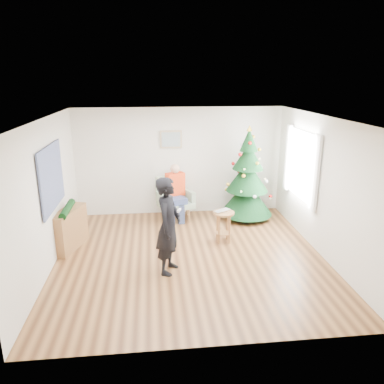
{
  "coord_description": "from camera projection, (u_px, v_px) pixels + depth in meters",
  "views": [
    {
      "loc": [
        -0.66,
        -6.4,
        3.27
      ],
      "look_at": [
        0.1,
        0.6,
        1.1
      ],
      "focal_mm": 35.0,
      "sensor_mm": 36.0,
      "label": 1
    }
  ],
  "objects": [
    {
      "name": "ceiling",
      "position": [
        190.0,
        118.0,
        6.35
      ],
      "size": [
        5.0,
        5.0,
        0.0
      ],
      "primitive_type": "plane",
      "rotation": [
        3.14,
        0.0,
        0.0
      ],
      "color": "white",
      "rests_on": "wall_back"
    },
    {
      "name": "garland",
      "position": [
        67.0,
        209.0,
        7.24
      ],
      "size": [
        0.14,
        0.9,
        0.14
      ],
      "primitive_type": "cylinder",
      "rotation": [
        1.57,
        0.0,
        0.0
      ],
      "color": "black",
      "rests_on": "console"
    },
    {
      "name": "wall_front",
      "position": [
        212.0,
        254.0,
        4.35
      ],
      "size": [
        5.0,
        0.0,
        5.0
      ],
      "primitive_type": "plane",
      "rotation": [
        -1.57,
        0.0,
        0.0
      ],
      "color": "silver",
      "rests_on": "floor"
    },
    {
      "name": "curtains",
      "position": [
        300.0,
        165.0,
        7.87
      ],
      "size": [
        0.05,
        1.75,
        1.5
      ],
      "color": "white",
      "rests_on": "wall_right"
    },
    {
      "name": "window_panel",
      "position": [
        302.0,
        165.0,
        7.88
      ],
      "size": [
        0.04,
        1.3,
        1.4
      ],
      "primitive_type": "cube",
      "color": "white",
      "rests_on": "wall_right"
    },
    {
      "name": "framed_picture",
      "position": [
        171.0,
        139.0,
        8.89
      ],
      "size": [
        0.52,
        0.05,
        0.42
      ],
      "color": "tan",
      "rests_on": "wall_back"
    },
    {
      "name": "game_controller",
      "position": [
        179.0,
        210.0,
        6.25
      ],
      "size": [
        0.08,
        0.13,
        0.04
      ],
      "primitive_type": "cube",
      "rotation": [
        0.0,
        0.0,
        -0.36
      ],
      "color": "white",
      "rests_on": "standing_man"
    },
    {
      "name": "wall_back",
      "position": [
        179.0,
        161.0,
        9.1
      ],
      "size": [
        5.0,
        0.0,
        5.0
      ],
      "primitive_type": "plane",
      "rotation": [
        1.57,
        0.0,
        0.0
      ],
      "color": "silver",
      "rests_on": "floor"
    },
    {
      "name": "seated_person",
      "position": [
        176.0,
        192.0,
        8.8
      ],
      "size": [
        0.54,
        0.69,
        1.32
      ],
      "rotation": [
        0.0,
        0.0,
        0.38
      ],
      "color": "navy",
      "rests_on": "armchair"
    },
    {
      "name": "tapestry",
      "position": [
        52.0,
        177.0,
        6.68
      ],
      "size": [
        0.03,
        1.5,
        1.15
      ],
      "primitive_type": "cube",
      "color": "black",
      "rests_on": "wall_left"
    },
    {
      "name": "armchair",
      "position": [
        175.0,
        203.0,
        8.94
      ],
      "size": [
        0.93,
        0.92,
        1.01
      ],
      "rotation": [
        0.0,
        0.0,
        0.38
      ],
      "color": "gray",
      "rests_on": "floor"
    },
    {
      "name": "laptop",
      "position": [
        224.0,
        211.0,
        7.57
      ],
      "size": [
        0.42,
        0.39,
        0.03
      ],
      "primitive_type": "imported",
      "rotation": [
        0.0,
        0.0,
        0.58
      ],
      "color": "silver",
      "rests_on": "stool"
    },
    {
      "name": "christmas_tree",
      "position": [
        247.0,
        178.0,
        8.79
      ],
      "size": [
        1.23,
        1.23,
        2.23
      ],
      "rotation": [
        0.0,
        0.0,
        0.23
      ],
      "color": "#3F2816",
      "rests_on": "floor"
    },
    {
      "name": "floor",
      "position": [
        190.0,
        257.0,
        7.11
      ],
      "size": [
        5.0,
        5.0,
        0.0
      ],
      "primitive_type": "plane",
      "color": "brown",
      "rests_on": "ground"
    },
    {
      "name": "wall_right",
      "position": [
        323.0,
        187.0,
        6.99
      ],
      "size": [
        0.0,
        5.0,
        5.0
      ],
      "primitive_type": "plane",
      "rotation": [
        1.57,
        0.0,
        -1.57
      ],
      "color": "silver",
      "rests_on": "floor"
    },
    {
      "name": "stool",
      "position": [
        223.0,
        227.0,
        7.67
      ],
      "size": [
        0.43,
        0.43,
        0.65
      ],
      "rotation": [
        0.0,
        0.0,
        0.24
      ],
      "color": "brown",
      "rests_on": "floor"
    },
    {
      "name": "console",
      "position": [
        69.0,
        229.0,
        7.37
      ],
      "size": [
        0.58,
        1.04,
        0.8
      ],
      "primitive_type": "cube",
      "rotation": [
        0.0,
        0.0,
        -0.29
      ],
      "color": "brown",
      "rests_on": "floor"
    },
    {
      "name": "standing_man",
      "position": [
        168.0,
        226.0,
        6.34
      ],
      "size": [
        0.6,
        0.72,
        1.7
      ],
      "primitive_type": "imported",
      "rotation": [
        0.0,
        0.0,
        1.21
      ],
      "color": "black",
      "rests_on": "floor"
    },
    {
      "name": "wall_left",
      "position": [
        47.0,
        196.0,
        6.47
      ],
      "size": [
        0.0,
        5.0,
        5.0
      ],
      "primitive_type": "plane",
      "rotation": [
        1.57,
        0.0,
        1.57
      ],
      "color": "silver",
      "rests_on": "floor"
    }
  ]
}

